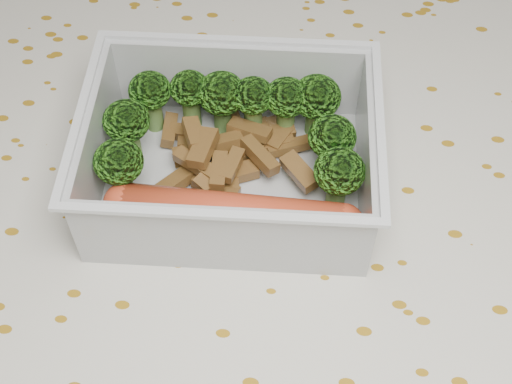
# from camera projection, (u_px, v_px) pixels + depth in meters

# --- Properties ---
(dining_table) EXTENTS (1.40, 0.90, 0.75)m
(dining_table) POSITION_uv_depth(u_px,v_px,m) (253.00, 275.00, 0.57)
(dining_table) COLOR brown
(dining_table) RESTS_ON ground
(tablecloth) EXTENTS (1.46, 0.96, 0.19)m
(tablecloth) POSITION_uv_depth(u_px,v_px,m) (253.00, 241.00, 0.52)
(tablecloth) COLOR beige
(tablecloth) RESTS_ON dining_table
(lunch_container) EXTENTS (0.21, 0.16, 0.07)m
(lunch_container) POSITION_uv_depth(u_px,v_px,m) (231.00, 162.00, 0.49)
(lunch_container) COLOR silver
(lunch_container) RESTS_ON tablecloth
(broccoli_florets) EXTENTS (0.18, 0.11, 0.05)m
(broccoli_florets) POSITION_uv_depth(u_px,v_px,m) (237.00, 119.00, 0.49)
(broccoli_florets) COLOR #608C3F
(broccoli_florets) RESTS_ON lunch_container
(meat_pile) EXTENTS (0.12, 0.08, 0.03)m
(meat_pile) POSITION_uv_depth(u_px,v_px,m) (230.00, 152.00, 0.51)
(meat_pile) COLOR brown
(meat_pile) RESTS_ON lunch_container
(sausage) EXTENTS (0.17, 0.03, 0.03)m
(sausage) POSITION_uv_depth(u_px,v_px,m) (233.00, 214.00, 0.47)
(sausage) COLOR #C14022
(sausage) RESTS_ON lunch_container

